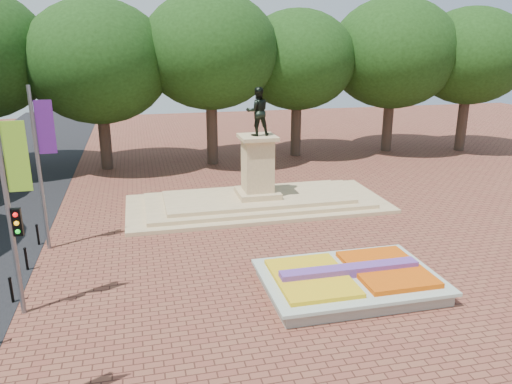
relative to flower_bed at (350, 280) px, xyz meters
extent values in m
plane|color=brown|center=(-1.03, 2.00, -0.38)|extent=(90.00, 90.00, 0.00)
cube|color=gray|center=(-0.03, 0.00, -0.15)|extent=(6.00, 4.00, 0.45)
cube|color=beige|center=(-0.03, 0.00, 0.12)|extent=(6.30, 4.30, 0.12)
cube|color=#E4570C|center=(1.42, 0.00, 0.25)|extent=(2.60, 3.40, 0.22)
cube|color=gold|center=(-1.48, 0.00, 0.24)|extent=(2.60, 3.40, 0.18)
cube|color=#64338E|center=(-0.03, 0.00, 0.34)|extent=(5.20, 0.55, 0.38)
cube|color=tan|center=(-1.03, 10.00, -0.28)|extent=(14.00, 6.00, 0.20)
cube|color=tan|center=(-1.03, 10.00, -0.08)|extent=(12.00, 5.00, 0.20)
cube|color=tan|center=(-1.03, 10.00, 0.12)|extent=(10.00, 4.00, 0.20)
cube|color=tan|center=(-1.03, 10.00, 0.37)|extent=(2.20, 2.20, 0.30)
cube|color=tan|center=(-1.03, 10.00, 1.92)|extent=(1.50, 1.50, 2.80)
cube|color=tan|center=(-1.03, 10.00, 3.42)|extent=(1.90, 1.90, 0.20)
imported|color=black|center=(-1.03, 10.00, 4.77)|extent=(1.22, 0.95, 2.50)
cylinder|color=#35261D|center=(-9.03, 20.00, 1.62)|extent=(0.80, 0.80, 4.00)
ellipsoid|color=black|center=(-9.03, 20.00, 6.32)|extent=(8.80, 8.80, 7.48)
cylinder|color=#35261D|center=(-2.03, 20.00, 1.62)|extent=(0.80, 0.80, 4.00)
ellipsoid|color=black|center=(-2.03, 20.00, 6.32)|extent=(8.80, 8.80, 7.48)
cylinder|color=#35261D|center=(4.97, 20.00, 1.62)|extent=(0.80, 0.80, 4.00)
ellipsoid|color=black|center=(4.97, 20.00, 6.32)|extent=(8.80, 8.80, 7.48)
cylinder|color=#35261D|center=(11.97, 20.00, 1.62)|extent=(0.80, 0.80, 4.00)
ellipsoid|color=black|center=(11.97, 20.00, 6.32)|extent=(8.80, 8.80, 7.48)
cylinder|color=#35261D|center=(18.97, 20.00, 1.62)|extent=(0.80, 0.80, 4.00)
ellipsoid|color=black|center=(18.97, 20.00, 6.32)|extent=(8.80, 8.80, 7.48)
cylinder|color=slate|center=(-11.23, 1.00, 3.12)|extent=(0.16, 0.16, 7.00)
cube|color=#8CCC28|center=(-10.78, 1.00, 4.92)|extent=(0.70, 0.04, 2.20)
cylinder|color=slate|center=(-11.23, 6.50, 3.12)|extent=(0.16, 0.16, 7.00)
cube|color=#5C1E7E|center=(-10.78, 6.50, 4.92)|extent=(0.70, 0.04, 2.20)
cube|color=black|center=(-11.03, 1.00, 2.82)|extent=(0.28, 0.18, 0.90)
cylinder|color=black|center=(-11.73, 1.80, 0.07)|extent=(0.10, 0.10, 0.90)
sphere|color=black|center=(-11.73, 1.80, 0.54)|extent=(0.12, 0.12, 0.12)
cylinder|color=black|center=(-11.73, 4.40, 0.07)|extent=(0.10, 0.10, 0.90)
sphere|color=black|center=(-11.73, 4.40, 0.54)|extent=(0.12, 0.12, 0.12)
cylinder|color=black|center=(-11.73, 7.00, 0.07)|extent=(0.10, 0.10, 0.90)
sphere|color=black|center=(-11.73, 7.00, 0.54)|extent=(0.12, 0.12, 0.12)
camera|label=1|loc=(-7.13, -15.11, 8.35)|focal=35.00mm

